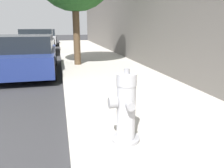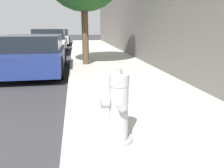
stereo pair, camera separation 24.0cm
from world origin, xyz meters
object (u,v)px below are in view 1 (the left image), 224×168
fire_hydrant (126,109)px  parked_car_far (45,37)px  parked_car_near (25,55)px  parked_car_mid (38,41)px

fire_hydrant → parked_car_far: 16.58m
fire_hydrant → parked_car_far: bearing=95.9°
fire_hydrant → parked_car_far: (-1.71, 16.49, 0.07)m
fire_hydrant → parked_car_near: size_ratio=0.21×
fire_hydrant → parked_car_near: (-1.75, 5.09, 0.04)m
fire_hydrant → parked_car_mid: bearing=99.5°
parked_car_mid → parked_car_far: (0.10, 5.67, -0.02)m
parked_car_far → parked_car_mid: bearing=-91.0°
fire_hydrant → parked_car_mid: size_ratio=0.21×
parked_car_near → parked_car_far: size_ratio=1.01×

